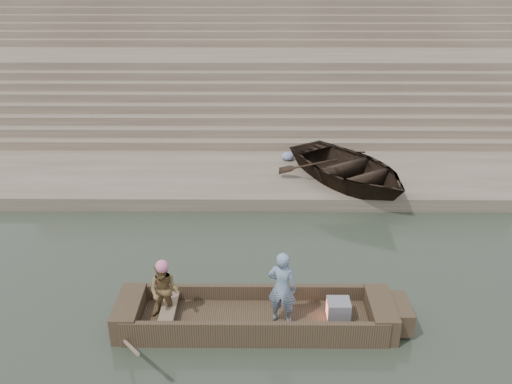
{
  "coord_description": "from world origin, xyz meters",
  "views": [
    {
      "loc": [
        -0.98,
        -7.98,
        7.15
      ],
      "look_at": [
        -1.06,
        4.37,
        1.4
      ],
      "focal_mm": 37.78,
      "sensor_mm": 36.0,
      "label": 1
    }
  ],
  "objects_px": {
    "television": "(338,309)",
    "main_rowboat": "(255,321)",
    "rowing_man": "(164,291)",
    "beached_rowboat": "(349,168)",
    "standing_man": "(282,288)"
  },
  "relations": [
    {
      "from": "rowing_man",
      "to": "beached_rowboat",
      "type": "distance_m",
      "value": 7.9
    },
    {
      "from": "main_rowboat",
      "to": "television",
      "type": "bearing_deg",
      "value": 0.0
    },
    {
      "from": "standing_man",
      "to": "television",
      "type": "distance_m",
      "value": 1.29
    },
    {
      "from": "television",
      "to": "main_rowboat",
      "type": "bearing_deg",
      "value": -180.0
    },
    {
      "from": "rowing_man",
      "to": "beached_rowboat",
      "type": "height_order",
      "value": "rowing_man"
    },
    {
      "from": "television",
      "to": "beached_rowboat",
      "type": "distance_m",
      "value": 6.5
    },
    {
      "from": "main_rowboat",
      "to": "rowing_man",
      "type": "height_order",
      "value": "rowing_man"
    },
    {
      "from": "main_rowboat",
      "to": "television",
      "type": "xyz_separation_m",
      "value": [
        1.68,
        0.0,
        0.31
      ]
    },
    {
      "from": "main_rowboat",
      "to": "beached_rowboat",
      "type": "height_order",
      "value": "beached_rowboat"
    },
    {
      "from": "main_rowboat",
      "to": "beached_rowboat",
      "type": "distance_m",
      "value": 7.02
    },
    {
      "from": "rowing_man",
      "to": "main_rowboat",
      "type": "bearing_deg",
      "value": 12.86
    },
    {
      "from": "rowing_man",
      "to": "beached_rowboat",
      "type": "bearing_deg",
      "value": 66.5
    },
    {
      "from": "television",
      "to": "beached_rowboat",
      "type": "height_order",
      "value": "beached_rowboat"
    },
    {
      "from": "main_rowboat",
      "to": "rowing_man",
      "type": "distance_m",
      "value": 1.95
    },
    {
      "from": "standing_man",
      "to": "television",
      "type": "height_order",
      "value": "standing_man"
    }
  ]
}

